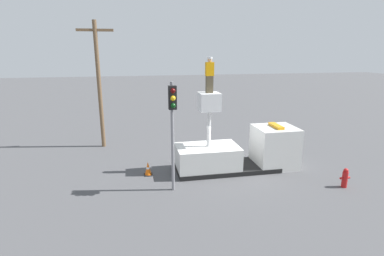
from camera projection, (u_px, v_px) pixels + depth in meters
name	position (u px, v px, depth m)	size (l,w,h in m)	color
ground_plane	(227.00, 170.00, 16.20)	(120.00, 120.00, 0.00)	#4C4C4F
bucket_truck	(240.00, 152.00, 16.08)	(6.53, 2.09, 4.20)	black
worker	(210.00, 75.00, 14.70)	(0.40, 0.26, 1.75)	brown
traffic_light_pole	(173.00, 116.00, 12.84)	(0.34, 0.57, 4.99)	gray
fire_hydrant	(345.00, 178.00, 14.03)	(0.50, 0.26, 0.95)	red
traffic_cone_rear	(148.00, 169.00, 15.42)	(0.43, 0.43, 0.71)	black
utility_pole	(99.00, 81.00, 18.97)	(2.20, 0.26, 8.03)	brown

